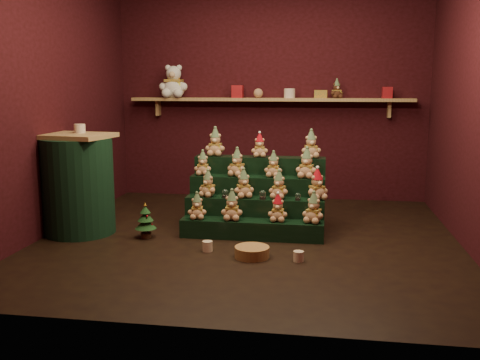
% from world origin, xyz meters
% --- Properties ---
extents(ground, '(4.00, 4.00, 0.00)m').
position_xyz_m(ground, '(0.00, 0.00, 0.00)').
color(ground, black).
rests_on(ground, ground).
extents(back_wall, '(4.00, 0.10, 2.80)m').
position_xyz_m(back_wall, '(0.00, 2.05, 1.40)').
color(back_wall, black).
rests_on(back_wall, ground).
extents(front_wall, '(4.00, 0.10, 2.80)m').
position_xyz_m(front_wall, '(0.00, -2.05, 1.40)').
color(front_wall, black).
rests_on(front_wall, ground).
extents(left_wall, '(0.10, 4.00, 2.80)m').
position_xyz_m(left_wall, '(-2.05, 0.00, 1.40)').
color(left_wall, black).
rests_on(left_wall, ground).
extents(back_shelf, '(3.60, 0.26, 0.24)m').
position_xyz_m(back_shelf, '(0.00, 1.87, 1.29)').
color(back_shelf, tan).
rests_on(back_shelf, ground).
extents(riser_tier_front, '(1.40, 0.22, 0.18)m').
position_xyz_m(riser_tier_front, '(0.03, 0.01, 0.09)').
color(riser_tier_front, black).
rests_on(riser_tier_front, ground).
extents(riser_tier_midfront, '(1.40, 0.22, 0.36)m').
position_xyz_m(riser_tier_midfront, '(0.03, 0.23, 0.18)').
color(riser_tier_midfront, black).
rests_on(riser_tier_midfront, ground).
extents(riser_tier_midback, '(1.40, 0.22, 0.54)m').
position_xyz_m(riser_tier_midback, '(0.03, 0.45, 0.27)').
color(riser_tier_midback, black).
rests_on(riser_tier_midback, ground).
extents(riser_tier_back, '(1.40, 0.22, 0.72)m').
position_xyz_m(riser_tier_back, '(0.03, 0.67, 0.36)').
color(riser_tier_back, black).
rests_on(riser_tier_back, ground).
extents(teddy_0, '(0.21, 0.20, 0.26)m').
position_xyz_m(teddy_0, '(-0.51, -0.01, 0.31)').
color(teddy_0, tan).
rests_on(teddy_0, riser_tier_front).
extents(teddy_1, '(0.22, 0.20, 0.29)m').
position_xyz_m(teddy_1, '(-0.16, -0.00, 0.33)').
color(teddy_1, tan).
rests_on(teddy_1, riser_tier_front).
extents(teddy_2, '(0.19, 0.17, 0.27)m').
position_xyz_m(teddy_2, '(0.28, 0.02, 0.31)').
color(teddy_2, tan).
rests_on(teddy_2, riser_tier_front).
extents(teddy_3, '(0.26, 0.25, 0.29)m').
position_xyz_m(teddy_3, '(0.62, 0.01, 0.33)').
color(teddy_3, tan).
rests_on(teddy_3, riser_tier_front).
extents(teddy_4, '(0.25, 0.24, 0.27)m').
position_xyz_m(teddy_4, '(-0.45, 0.21, 0.49)').
color(teddy_4, tan).
rests_on(teddy_4, riser_tier_midfront).
extents(teddy_5, '(0.26, 0.25, 0.29)m').
position_xyz_m(teddy_5, '(-0.08, 0.22, 0.50)').
color(teddy_5, tan).
rests_on(teddy_5, riser_tier_midfront).
extents(teddy_6, '(0.24, 0.22, 0.28)m').
position_xyz_m(teddy_6, '(0.27, 0.23, 0.50)').
color(teddy_6, tan).
rests_on(teddy_6, riser_tier_midfront).
extents(teddy_7, '(0.29, 0.28, 0.31)m').
position_xyz_m(teddy_7, '(0.65, 0.24, 0.51)').
color(teddy_7, tan).
rests_on(teddy_7, riser_tier_midfront).
extents(teddy_8, '(0.19, 0.17, 0.26)m').
position_xyz_m(teddy_8, '(-0.56, 0.45, 0.67)').
color(teddy_8, tan).
rests_on(teddy_8, riser_tier_midback).
extents(teddy_9, '(0.26, 0.25, 0.29)m').
position_xyz_m(teddy_9, '(-0.19, 0.45, 0.69)').
color(teddy_9, tan).
rests_on(teddy_9, riser_tier_midback).
extents(teddy_10, '(0.20, 0.18, 0.26)m').
position_xyz_m(teddy_10, '(0.19, 0.45, 0.67)').
color(teddy_10, tan).
rests_on(teddy_10, riser_tier_midback).
extents(teddy_11, '(0.25, 0.24, 0.31)m').
position_xyz_m(teddy_11, '(0.54, 0.44, 0.69)').
color(teddy_11, tan).
rests_on(teddy_11, riser_tier_midback).
extents(teddy_12, '(0.22, 0.20, 0.30)m').
position_xyz_m(teddy_12, '(-0.46, 0.67, 0.87)').
color(teddy_12, tan).
rests_on(teddy_12, riser_tier_back).
extents(teddy_13, '(0.20, 0.18, 0.25)m').
position_xyz_m(teddy_13, '(0.02, 0.65, 0.85)').
color(teddy_13, tan).
rests_on(teddy_13, riser_tier_back).
extents(teddy_14, '(0.25, 0.23, 0.29)m').
position_xyz_m(teddy_14, '(0.57, 0.67, 0.87)').
color(teddy_14, tan).
rests_on(teddy_14, riser_tier_back).
extents(snow_globe_a, '(0.07, 0.07, 0.09)m').
position_xyz_m(snow_globe_a, '(-0.26, 0.17, 0.41)').
color(snow_globe_a, black).
rests_on(snow_globe_a, riser_tier_midfront).
extents(snow_globe_b, '(0.07, 0.07, 0.09)m').
position_xyz_m(snow_globe_b, '(0.12, 0.17, 0.41)').
color(snow_globe_b, black).
rests_on(snow_globe_b, riser_tier_midfront).
extents(snow_globe_c, '(0.06, 0.06, 0.08)m').
position_xyz_m(snow_globe_c, '(0.47, 0.17, 0.40)').
color(snow_globe_c, black).
rests_on(snow_globe_c, riser_tier_midfront).
extents(side_table, '(0.74, 0.70, 1.01)m').
position_xyz_m(side_table, '(-1.72, -0.06, 0.50)').
color(side_table, tan).
rests_on(side_table, ground).
extents(table_ornament, '(0.11, 0.11, 0.09)m').
position_xyz_m(table_ornament, '(-1.72, 0.04, 1.05)').
color(table_ornament, beige).
rests_on(table_ornament, side_table).
extents(mini_christmas_tree, '(0.21, 0.21, 0.35)m').
position_xyz_m(mini_christmas_tree, '(-1.00, -0.14, 0.17)').
color(mini_christmas_tree, '#402A17').
rests_on(mini_christmas_tree, ground).
extents(mug_left, '(0.09, 0.09, 0.09)m').
position_xyz_m(mug_left, '(-0.31, -0.47, 0.05)').
color(mug_left, beige).
rests_on(mug_left, ground).
extents(mug_right, '(0.09, 0.09, 0.09)m').
position_xyz_m(mug_right, '(0.52, -0.63, 0.04)').
color(mug_right, beige).
rests_on(mug_right, ground).
extents(wicker_basket, '(0.37, 0.37, 0.09)m').
position_xyz_m(wicker_basket, '(0.11, -0.58, 0.05)').
color(wicker_basket, '#A27B41').
rests_on(wicker_basket, ground).
extents(white_bear, '(0.39, 0.35, 0.53)m').
position_xyz_m(white_bear, '(-1.25, 1.84, 1.58)').
color(white_bear, white).
rests_on(white_bear, back_shelf).
extents(brown_bear, '(0.21, 0.20, 0.23)m').
position_xyz_m(brown_bear, '(0.84, 1.84, 1.44)').
color(brown_bear, '#452417').
rests_on(brown_bear, back_shelf).
extents(gift_tin_red_a, '(0.14, 0.14, 0.16)m').
position_xyz_m(gift_tin_red_a, '(-0.41, 1.85, 1.40)').
color(gift_tin_red_a, '#A71921').
rests_on(gift_tin_red_a, back_shelf).
extents(gift_tin_cream, '(0.14, 0.14, 0.12)m').
position_xyz_m(gift_tin_cream, '(0.26, 1.85, 1.38)').
color(gift_tin_cream, beige).
rests_on(gift_tin_cream, back_shelf).
extents(gift_tin_red_b, '(0.12, 0.12, 0.14)m').
position_xyz_m(gift_tin_red_b, '(1.46, 1.85, 1.39)').
color(gift_tin_red_b, '#A71921').
rests_on(gift_tin_red_b, back_shelf).
extents(shelf_plush_ball, '(0.12, 0.12, 0.12)m').
position_xyz_m(shelf_plush_ball, '(-0.14, 1.85, 1.38)').
color(shelf_plush_ball, tan).
rests_on(shelf_plush_ball, back_shelf).
extents(scarf_gift_box, '(0.16, 0.10, 0.10)m').
position_xyz_m(scarf_gift_box, '(0.65, 1.85, 1.37)').
color(scarf_gift_box, orange).
rests_on(scarf_gift_box, back_shelf).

